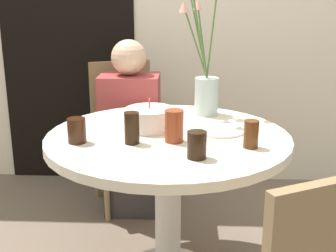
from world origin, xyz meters
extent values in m
cube|color=black|center=(-0.73, 1.20, 1.02)|extent=(0.90, 0.01, 2.05)
cylinder|color=beige|center=(0.00, 0.00, 0.69)|extent=(1.06, 1.06, 0.04)
cylinder|color=silver|center=(0.00, 0.00, 0.35)|extent=(0.12, 0.12, 0.64)
cube|color=#9E896B|center=(-0.28, 0.75, 0.41)|extent=(0.51, 0.51, 0.04)
cube|color=olive|center=(-0.34, 0.92, 0.66)|extent=(0.37, 0.17, 0.46)
cylinder|color=olive|center=(-0.38, 0.53, 0.19)|extent=(0.03, 0.03, 0.39)
cylinder|color=olive|center=(-0.06, 0.65, 0.19)|extent=(0.03, 0.03, 0.39)
cylinder|color=olive|center=(-0.50, 0.85, 0.19)|extent=(0.03, 0.03, 0.39)
cylinder|color=olive|center=(-0.18, 0.97, 0.19)|extent=(0.03, 0.03, 0.39)
cylinder|color=white|center=(-0.09, 0.08, 0.76)|extent=(0.22, 0.22, 0.10)
cylinder|color=#E54C4C|center=(-0.09, 0.08, 0.83)|extent=(0.01, 0.01, 0.04)
cylinder|color=#B2C6C1|center=(0.18, 0.35, 0.80)|extent=(0.12, 0.12, 0.19)
cylinder|color=#4C7538|center=(0.20, 0.37, 1.13)|extent=(0.05, 0.05, 0.47)
cylinder|color=#4C7538|center=(0.12, 0.39, 1.15)|extent=(0.12, 0.09, 0.51)
cylinder|color=#4C7538|center=(0.14, 0.29, 1.10)|extent=(0.08, 0.14, 0.41)
cylinder|color=#4C7538|center=(0.12, 0.34, 1.07)|extent=(0.12, 0.02, 0.34)
cone|color=#E0997F|center=(0.06, 0.34, 1.24)|extent=(0.05, 0.05, 0.05)
cylinder|color=#4C7538|center=(0.15, 0.36, 1.07)|extent=(0.06, 0.02, 0.35)
cone|color=#E0997F|center=(0.12, 0.36, 1.24)|extent=(0.04, 0.04, 0.05)
cylinder|color=silver|center=(0.23, 0.06, 0.72)|extent=(0.21, 0.21, 0.01)
cylinder|color=maroon|center=(0.03, -0.09, 0.78)|extent=(0.08, 0.08, 0.13)
cylinder|color=black|center=(0.12, -0.28, 0.76)|extent=(0.07, 0.07, 0.10)
cylinder|color=black|center=(-0.14, -0.12, 0.78)|extent=(0.06, 0.06, 0.13)
cylinder|color=#33190C|center=(-0.37, -0.12, 0.76)|extent=(0.08, 0.08, 0.10)
cylinder|color=#51280F|center=(0.34, -0.15, 0.77)|extent=(0.06, 0.06, 0.11)
cube|color=#383333|center=(-0.25, 0.68, 0.21)|extent=(0.31, 0.24, 0.43)
cube|color=#993838|center=(-0.25, 0.68, 0.64)|extent=(0.34, 0.24, 0.42)
sphere|color=#D1A889|center=(-0.25, 0.68, 0.95)|extent=(0.20, 0.20, 0.20)
camera|label=1|loc=(0.09, -1.93, 1.33)|focal=50.00mm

